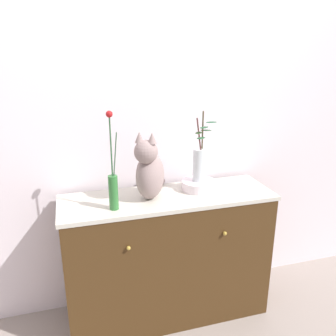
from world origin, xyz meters
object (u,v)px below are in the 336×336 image
(sideboard, at_px, (168,257))
(vase_slim_green, at_px, (113,185))
(cat_sitting, at_px, (149,171))
(vase_glass_clear, at_px, (199,162))
(bowl_porcelain, at_px, (198,185))

(sideboard, bearing_deg, vase_slim_green, -164.46)
(vase_slim_green, bearing_deg, cat_sitting, 20.95)
(cat_sitting, distance_m, vase_slim_green, 0.24)
(cat_sitting, relative_size, vase_slim_green, 0.76)
(sideboard, xyz_separation_m, vase_glass_clear, (0.22, 0.05, 0.61))
(sideboard, height_order, vase_glass_clear, vase_glass_clear)
(sideboard, relative_size, cat_sitting, 3.15)
(cat_sitting, bearing_deg, vase_slim_green, -159.05)
(bowl_porcelain, distance_m, vase_glass_clear, 0.15)
(vase_slim_green, relative_size, bowl_porcelain, 2.55)
(vase_slim_green, bearing_deg, bowl_porcelain, 14.30)
(bowl_porcelain, bearing_deg, vase_slim_green, -165.70)
(cat_sitting, distance_m, vase_glass_clear, 0.34)
(cat_sitting, xyz_separation_m, vase_slim_green, (-0.23, -0.09, -0.03))
(cat_sitting, distance_m, bowl_porcelain, 0.37)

